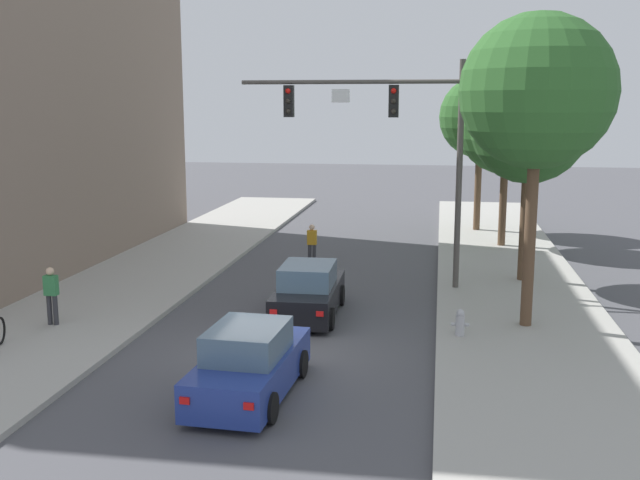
{
  "coord_description": "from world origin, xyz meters",
  "views": [
    {
      "loc": [
        3.98,
        -17.45,
        6.24
      ],
      "look_at": [
        0.29,
        5.33,
        2.0
      ],
      "focal_mm": 41.69,
      "sensor_mm": 36.0,
      "label": 1
    }
  ],
  "objects_px": {
    "traffic_signal_mast": "(395,130)",
    "street_tree_third": "(506,126)",
    "pedestrian_sidewalk_left_walker": "(51,293)",
    "street_tree_nearest": "(537,92)",
    "pedestrian_crossing_road": "(312,243)",
    "street_tree_second": "(529,125)",
    "car_following_blue": "(250,364)",
    "fire_hydrant": "(460,322)",
    "street_tree_farthest": "(481,117)",
    "car_lead_black": "(308,292)"
  },
  "relations": [
    {
      "from": "pedestrian_crossing_road",
      "to": "street_tree_second",
      "type": "height_order",
      "value": "street_tree_second"
    },
    {
      "from": "car_lead_black",
      "to": "pedestrian_crossing_road",
      "type": "height_order",
      "value": "pedestrian_crossing_road"
    },
    {
      "from": "street_tree_farthest",
      "to": "traffic_signal_mast",
      "type": "bearing_deg",
      "value": -105.56
    },
    {
      "from": "car_following_blue",
      "to": "street_tree_farthest",
      "type": "distance_m",
      "value": 23.24
    },
    {
      "from": "car_following_blue",
      "to": "street_tree_third",
      "type": "distance_m",
      "value": 19.71
    },
    {
      "from": "traffic_signal_mast",
      "to": "street_tree_second",
      "type": "relative_size",
      "value": 1.02
    },
    {
      "from": "street_tree_nearest",
      "to": "pedestrian_crossing_road",
      "type": "bearing_deg",
      "value": 135.16
    },
    {
      "from": "car_lead_black",
      "to": "fire_hydrant",
      "type": "distance_m",
      "value": 4.72
    },
    {
      "from": "pedestrian_sidewalk_left_walker",
      "to": "street_tree_third",
      "type": "xyz_separation_m",
      "value": [
        13.32,
        14.19,
        4.23
      ]
    },
    {
      "from": "fire_hydrant",
      "to": "car_following_blue",
      "type": "bearing_deg",
      "value": -134.82
    },
    {
      "from": "fire_hydrant",
      "to": "car_lead_black",
      "type": "bearing_deg",
      "value": 159.15
    },
    {
      "from": "fire_hydrant",
      "to": "street_tree_second",
      "type": "bearing_deg",
      "value": 71.48
    },
    {
      "from": "car_lead_black",
      "to": "pedestrian_crossing_road",
      "type": "relative_size",
      "value": 2.6
    },
    {
      "from": "traffic_signal_mast",
      "to": "street_tree_nearest",
      "type": "bearing_deg",
      "value": -45.84
    },
    {
      "from": "street_tree_nearest",
      "to": "car_following_blue",
      "type": "bearing_deg",
      "value": -137.52
    },
    {
      "from": "street_tree_second",
      "to": "street_tree_third",
      "type": "bearing_deg",
      "value": 91.86
    },
    {
      "from": "fire_hydrant",
      "to": "street_tree_farthest",
      "type": "distance_m",
      "value": 18.14
    },
    {
      "from": "street_tree_second",
      "to": "pedestrian_crossing_road",
      "type": "bearing_deg",
      "value": 167.78
    },
    {
      "from": "car_lead_black",
      "to": "street_tree_nearest",
      "type": "relative_size",
      "value": 0.5
    },
    {
      "from": "pedestrian_sidewalk_left_walker",
      "to": "pedestrian_crossing_road",
      "type": "xyz_separation_m",
      "value": [
        5.74,
        9.38,
        -0.15
      ]
    },
    {
      "from": "pedestrian_sidewalk_left_walker",
      "to": "street_tree_nearest",
      "type": "relative_size",
      "value": 0.19
    },
    {
      "from": "pedestrian_sidewalk_left_walker",
      "to": "street_tree_second",
      "type": "height_order",
      "value": "street_tree_second"
    },
    {
      "from": "car_following_blue",
      "to": "street_tree_second",
      "type": "bearing_deg",
      "value": 59.07
    },
    {
      "from": "pedestrian_sidewalk_left_walker",
      "to": "street_tree_farthest",
      "type": "xyz_separation_m",
      "value": [
        12.42,
        18.19,
        4.54
      ]
    },
    {
      "from": "pedestrian_crossing_road",
      "to": "street_tree_second",
      "type": "distance_m",
      "value": 9.21
    },
    {
      "from": "street_tree_nearest",
      "to": "street_tree_second",
      "type": "xyz_separation_m",
      "value": [
        0.46,
        5.6,
        -1.02
      ]
    },
    {
      "from": "pedestrian_sidewalk_left_walker",
      "to": "street_tree_second",
      "type": "distance_m",
      "value": 16.19
    },
    {
      "from": "traffic_signal_mast",
      "to": "car_lead_black",
      "type": "xyz_separation_m",
      "value": [
        -2.26,
        -3.7,
        -4.66
      ]
    },
    {
      "from": "street_tree_second",
      "to": "car_lead_black",
      "type": "bearing_deg",
      "value": -142.24
    },
    {
      "from": "car_following_blue",
      "to": "street_tree_second",
      "type": "relative_size",
      "value": 0.58
    },
    {
      "from": "street_tree_second",
      "to": "street_tree_farthest",
      "type": "xyz_separation_m",
      "value": [
        -1.11,
        10.5,
        0.08
      ]
    },
    {
      "from": "pedestrian_sidewalk_left_walker",
      "to": "fire_hydrant",
      "type": "xyz_separation_m",
      "value": [
        11.23,
        0.82,
        -0.56
      ]
    },
    {
      "from": "traffic_signal_mast",
      "to": "street_tree_nearest",
      "type": "xyz_separation_m",
      "value": [
        3.99,
        -4.1,
        1.16
      ]
    },
    {
      "from": "street_tree_nearest",
      "to": "street_tree_third",
      "type": "bearing_deg",
      "value": 88.82
    },
    {
      "from": "street_tree_nearest",
      "to": "street_tree_third",
      "type": "relative_size",
      "value": 1.18
    },
    {
      "from": "pedestrian_crossing_road",
      "to": "street_tree_third",
      "type": "xyz_separation_m",
      "value": [
        7.58,
        4.82,
        4.38
      ]
    },
    {
      "from": "street_tree_third",
      "to": "street_tree_farthest",
      "type": "relative_size",
      "value": 0.97
    },
    {
      "from": "pedestrian_sidewalk_left_walker",
      "to": "street_tree_nearest",
      "type": "distance_m",
      "value": 14.32
    },
    {
      "from": "pedestrian_crossing_road",
      "to": "street_tree_second",
      "type": "xyz_separation_m",
      "value": [
        7.79,
        -1.69,
        4.6
      ]
    },
    {
      "from": "street_tree_nearest",
      "to": "street_tree_farthest",
      "type": "bearing_deg",
      "value": 92.3
    },
    {
      "from": "street_tree_nearest",
      "to": "traffic_signal_mast",
      "type": "bearing_deg",
      "value": 134.16
    },
    {
      "from": "street_tree_third",
      "to": "street_tree_farthest",
      "type": "bearing_deg",
      "value": 102.64
    },
    {
      "from": "traffic_signal_mast",
      "to": "street_tree_third",
      "type": "distance_m",
      "value": 9.05
    },
    {
      "from": "pedestrian_sidewalk_left_walker",
      "to": "street_tree_farthest",
      "type": "distance_m",
      "value": 22.49
    },
    {
      "from": "street_tree_second",
      "to": "street_tree_third",
      "type": "xyz_separation_m",
      "value": [
        -0.21,
        6.5,
        -0.22
      ]
    },
    {
      "from": "traffic_signal_mast",
      "to": "street_tree_third",
      "type": "bearing_deg",
      "value": 62.11
    },
    {
      "from": "street_tree_third",
      "to": "street_tree_farthest",
      "type": "distance_m",
      "value": 4.1
    },
    {
      "from": "pedestrian_crossing_road",
      "to": "street_tree_farthest",
      "type": "bearing_deg",
      "value": 52.82
    },
    {
      "from": "street_tree_third",
      "to": "street_tree_nearest",
      "type": "bearing_deg",
      "value": -91.18
    },
    {
      "from": "car_following_blue",
      "to": "pedestrian_sidewalk_left_walker",
      "type": "bearing_deg",
      "value": 150.36
    }
  ]
}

